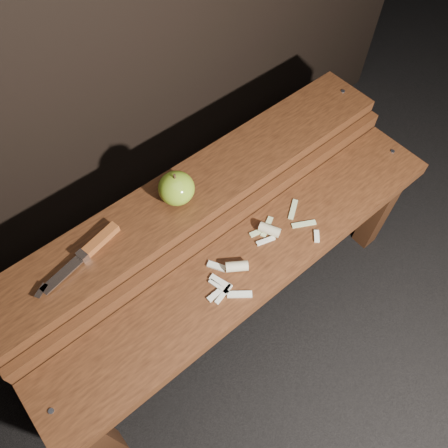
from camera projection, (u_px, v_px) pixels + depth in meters
ground at (235, 307)px, 1.47m from camera, size 60.00×60.00×0.00m
bench_front_tier at (253, 273)px, 1.15m from camera, size 1.20×0.20×0.42m
bench_rear_tier at (199, 206)px, 1.19m from camera, size 1.20×0.21×0.50m
apple at (176, 188)px, 1.07m from camera, size 0.09×0.09×0.09m
knife at (91, 248)px, 1.01m from camera, size 0.24×0.07×0.02m
apple_scraps at (253, 252)px, 1.10m from camera, size 0.37×0.15×0.03m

